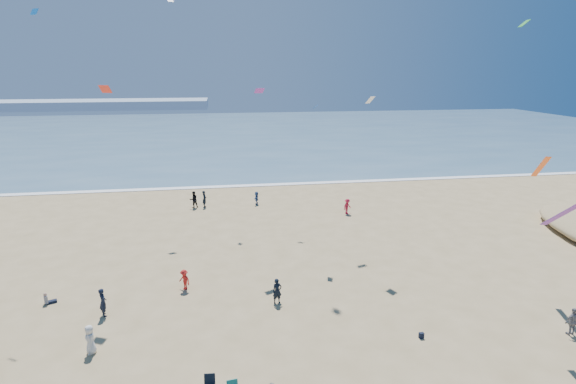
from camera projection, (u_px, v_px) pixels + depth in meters
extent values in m
cube|color=#476B84|center=(223.00, 133.00, 106.44)|extent=(220.00, 100.00, 0.06)
cube|color=white|center=(230.00, 186.00, 58.82)|extent=(220.00, 1.20, 0.08)
cube|color=#7A8EA8|center=(59.00, 105.00, 168.57)|extent=(110.00, 20.00, 3.20)
imported|color=gray|center=(573.00, 322.00, 25.97)|extent=(1.03, 0.49, 1.71)
imported|color=silver|center=(90.00, 339.00, 24.31)|extent=(0.75, 0.93, 1.65)
imported|color=#B61A31|center=(347.00, 206.00, 47.72)|extent=(1.21, 1.11, 1.63)
imported|color=black|center=(103.00, 302.00, 27.96)|extent=(0.71, 0.81, 1.86)
imported|color=#325089|center=(257.00, 198.00, 51.14)|extent=(0.66, 1.42, 1.47)
imported|color=black|center=(194.00, 200.00, 49.74)|extent=(1.12, 1.01, 1.89)
imported|color=black|center=(205.00, 199.00, 50.01)|extent=(0.46, 0.69, 1.87)
imported|color=black|center=(277.00, 291.00, 29.50)|extent=(0.70, 0.54, 1.72)
imported|color=red|center=(184.00, 280.00, 31.33)|extent=(1.07, 1.07, 1.49)
cube|color=black|center=(421.00, 335.00, 25.81)|extent=(0.28, 0.18, 0.34)
cube|color=green|center=(524.00, 23.00, 26.46)|extent=(0.54, 0.52, 0.41)
cube|color=white|center=(170.00, 0.00, 42.78)|extent=(0.74, 0.76, 0.46)
cube|color=blue|center=(34.00, 12.00, 28.36)|extent=(0.61, 0.52, 0.40)
cube|color=red|center=(105.00, 89.00, 28.88)|extent=(0.84, 0.65, 0.51)
cube|color=blue|center=(316.00, 106.00, 35.90)|extent=(0.53, 0.75, 0.29)
cube|color=purple|center=(259.00, 91.00, 34.34)|extent=(0.85, 0.64, 0.39)
cube|color=white|center=(370.00, 100.00, 34.20)|extent=(0.77, 0.76, 0.55)
cube|color=#6B28A0|center=(561.00, 215.00, 22.93)|extent=(0.35, 3.14, 2.21)
cube|color=#FB5A1A|center=(541.00, 167.00, 29.39)|extent=(0.35, 2.64, 1.87)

